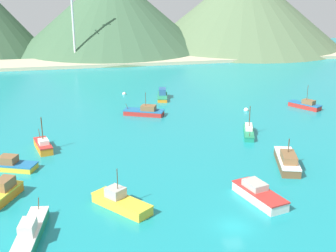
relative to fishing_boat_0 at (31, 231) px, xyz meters
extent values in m
cube|color=teal|center=(24.86, 27.43, -1.21)|extent=(260.00, 280.00, 0.50)
cube|color=#198466|center=(0.03, 0.22, -0.36)|extent=(3.80, 10.44, 1.20)
cube|color=white|center=(0.03, 0.22, 0.35)|extent=(3.87, 10.65, 0.20)
cube|color=beige|center=(-0.16, -1.04, 1.18)|extent=(2.12, 3.03, 1.46)
cylinder|color=#4C3823|center=(0.72, 4.76, 1.09)|extent=(0.22, 0.70, 1.63)
cube|color=red|center=(60.37, 45.82, -0.44)|extent=(6.04, 7.83, 1.04)
cube|color=#1E669E|center=(60.37, 45.82, 0.18)|extent=(6.16, 7.99, 0.20)
cube|color=brown|center=(60.87, 44.99, 0.78)|extent=(2.99, 3.35, 1.01)
cylinder|color=#4C3823|center=(60.57, 45.48, 3.08)|extent=(0.11, 0.11, 3.59)
cube|color=red|center=(21.34, 48.15, -0.44)|extent=(9.43, 6.57, 1.03)
cube|color=#1E669E|center=(21.34, 48.15, 0.17)|extent=(9.62, 6.70, 0.20)
cube|color=brown|center=(22.36, 47.68, 0.84)|extent=(3.90, 3.47, 1.14)
cylinder|color=#4C3823|center=(17.68, 49.83, 0.79)|extent=(0.60, 0.36, 1.39)
cylinder|color=#4C3823|center=(21.77, 47.95, 2.92)|extent=(0.11, 0.11, 3.02)
cube|color=orange|center=(28.34, 61.46, -0.53)|extent=(3.89, 8.07, 0.85)
cube|color=#238C5B|center=(28.34, 61.46, -0.01)|extent=(3.97, 8.23, 0.20)
cube|color=#28568C|center=(28.54, 62.40, 0.88)|extent=(2.39, 3.46, 1.57)
cube|color=orange|center=(-0.12, 30.01, -0.31)|extent=(3.79, 7.18, 1.30)
cube|color=red|center=(-0.12, 30.01, 0.44)|extent=(3.86, 7.32, 0.20)
cube|color=silver|center=(0.09, 29.18, 0.95)|extent=(2.13, 2.49, 0.83)
cylinder|color=#4C3823|center=(-0.85, 33.00, 1.25)|extent=(0.29, 0.74, 1.75)
cylinder|color=#4C3823|center=(-0.02, 29.59, 3.41)|extent=(0.19, 0.19, 4.08)
cube|color=gold|center=(11.51, 5.15, -0.36)|extent=(7.82, 8.83, 1.19)
cube|color=gold|center=(11.51, 5.15, 0.34)|extent=(7.97, 9.01, 0.20)
cube|color=#B2ADA3|center=(10.80, 6.04, 1.11)|extent=(3.08, 3.12, 1.35)
cylinder|color=#4C3823|center=(11.09, 5.68, 3.27)|extent=(0.12, 0.12, 2.95)
cube|color=#198466|center=(39.63, 29.78, -0.52)|extent=(4.49, 8.33, 0.88)
cube|color=#238C5B|center=(39.63, 29.78, 0.02)|extent=(4.58, 8.49, 0.20)
cube|color=silver|center=(39.98, 30.74, 0.52)|extent=(2.50, 3.83, 0.81)
cylinder|color=#4C3823|center=(38.39, 26.31, 0.53)|extent=(0.29, 0.54, 1.20)
cylinder|color=#4C3823|center=(39.74, 30.07, 2.97)|extent=(0.17, 0.17, 4.09)
cube|color=brown|center=(40.15, 14.08, -0.31)|extent=(5.94, 10.78, 1.29)
cube|color=white|center=(40.15, 14.08, 0.43)|extent=(6.06, 10.99, 0.20)
cube|color=brown|center=(39.76, 12.85, 1.12)|extent=(3.48, 5.02, 1.17)
cylinder|color=#4C3823|center=(40.04, 13.72, 2.85)|extent=(0.16, 0.16, 2.28)
cube|color=orange|center=(-4.76, 10.98, -0.34)|extent=(5.38, 7.65, 1.24)
cube|color=gold|center=(-4.76, 10.98, 0.39)|extent=(5.49, 7.80, 0.20)
cube|color=brown|center=(-4.38, 11.80, 1.22)|extent=(3.05, 3.60, 1.47)
cube|color=silver|center=(30.77, 3.45, -0.31)|extent=(5.25, 9.51, 1.30)
cube|color=red|center=(30.77, 3.45, 0.44)|extent=(5.35, 9.70, 0.20)
cube|color=#B2ADA3|center=(30.48, 4.54, 1.00)|extent=(3.08, 3.83, 0.92)
cube|color=gold|center=(-4.37, 22.00, -0.53)|extent=(7.79, 5.51, 0.86)
cube|color=#1E669E|center=(-4.37, 22.00, 0.00)|extent=(7.94, 5.62, 0.20)
cube|color=brown|center=(-5.20, 22.34, 0.71)|extent=(3.34, 3.12, 1.22)
sphere|color=silver|center=(19.10, 68.34, -0.78)|extent=(1.00, 1.00, 1.00)
sphere|color=silver|center=(45.68, 46.60, -0.77)|extent=(1.10, 1.10, 1.10)
cube|color=#C6B793|center=(24.86, 117.00, -0.36)|extent=(247.00, 17.54, 1.20)
cone|color=#3D6042|center=(23.54, 148.34, 15.87)|extent=(81.93, 81.93, 33.67)
cone|color=#56704C|center=(83.23, 147.79, 16.66)|extent=(88.96, 88.96, 35.23)
cylinder|color=silver|center=(6.92, 117.30, 15.71)|extent=(0.80, 0.80, 33.34)
cylinder|color=silver|center=(6.92, 117.30, 19.71)|extent=(0.40, 2.67, 0.40)
camera|label=1|loc=(6.44, -49.42, 28.78)|focal=47.84mm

